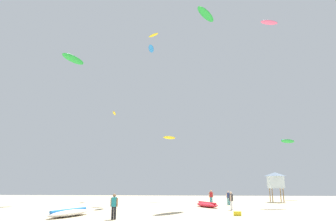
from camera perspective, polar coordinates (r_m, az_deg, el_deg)
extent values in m
cylinder|color=black|center=(22.34, -9.84, -18.31)|extent=(0.16, 0.16, 0.84)
cylinder|color=black|center=(22.43, -10.30, -18.27)|extent=(0.16, 0.16, 0.84)
cylinder|color=teal|center=(22.34, -9.99, -16.42)|extent=(0.38, 0.38, 0.63)
cylinder|color=#936B4C|center=(22.24, -9.45, -16.51)|extent=(0.11, 0.11, 0.58)
cylinder|color=#936B4C|center=(22.44, -10.52, -16.44)|extent=(0.11, 0.11, 0.58)
sphere|color=#936B4C|center=(22.32, -9.94, -15.30)|extent=(0.23, 0.23, 0.23)
cylinder|color=teal|center=(40.09, 8.18, -16.31)|extent=(0.16, 0.16, 0.86)
cylinder|color=teal|center=(40.02, 7.91, -16.32)|extent=(0.16, 0.16, 0.86)
cylinder|color=#B21E23|center=(40.03, 8.01, -15.24)|extent=(0.39, 0.39, 0.64)
cylinder|color=tan|center=(40.11, 8.33, -15.26)|extent=(0.11, 0.11, 0.59)
cylinder|color=tan|center=(39.95, 7.69, -15.29)|extent=(0.11, 0.11, 0.59)
sphere|color=tan|center=(40.02, 7.99, -14.60)|extent=(0.23, 0.23, 0.23)
cylinder|color=silver|center=(31.02, 11.69, -16.94)|extent=(0.16, 0.16, 0.83)
cylinder|color=silver|center=(31.20, 11.75, -16.92)|extent=(0.16, 0.16, 0.83)
cylinder|color=#2D2D33|center=(31.08, 11.66, -15.59)|extent=(0.38, 0.38, 0.62)
cylinder|color=beige|center=(30.86, 11.59, -15.65)|extent=(0.11, 0.11, 0.57)
cylinder|color=beige|center=(31.30, 11.73, -15.62)|extent=(0.11, 0.11, 0.57)
sphere|color=beige|center=(31.06, 11.62, -14.80)|extent=(0.23, 0.23, 0.23)
cylinder|color=teal|center=(39.36, 11.37, -16.27)|extent=(0.15, 0.15, 0.81)
cylinder|color=teal|center=(39.32, 11.09, -16.28)|extent=(0.15, 0.15, 0.81)
cylinder|color=navy|center=(39.31, 11.18, -15.25)|extent=(0.37, 0.37, 0.61)
cylinder|color=beige|center=(39.37, 11.50, -15.27)|extent=(0.11, 0.11, 0.56)
cylinder|color=beige|center=(39.27, 10.86, -15.30)|extent=(0.11, 0.11, 0.56)
sphere|color=beige|center=(39.30, 11.15, -14.64)|extent=(0.22, 0.22, 0.22)
ellipsoid|color=red|center=(34.90, 7.27, -17.01)|extent=(3.01, 4.71, 0.49)
cylinder|color=red|center=(34.89, 7.26, -16.67)|extent=(1.86, 3.94, 0.20)
ellipsoid|color=white|center=(25.25, -17.91, -17.70)|extent=(2.30, 4.87, 0.58)
cylinder|color=blue|center=(25.24, -17.88, -17.22)|extent=(1.11, 4.27, 0.21)
cylinder|color=#8C704C|center=(48.46, 20.25, -14.56)|extent=(0.14, 0.14, 1.90)
cylinder|color=#8C704C|center=(47.00, 20.70, -14.57)|extent=(0.14, 0.14, 1.90)
cylinder|color=#8C704C|center=(48.12, 18.46, -14.71)|extent=(0.14, 0.14, 1.90)
cylinder|color=#8C704C|center=(46.65, 18.86, -14.73)|extent=(0.14, 0.14, 1.90)
cube|color=silver|center=(47.54, 19.39, -12.48)|extent=(2.00, 2.00, 1.70)
pyramid|color=slate|center=(47.56, 19.28, -11.13)|extent=(2.30, 2.30, 0.55)
cube|color=yellow|center=(25.37, 12.79, -18.21)|extent=(0.56, 0.36, 0.32)
ellipsoid|color=green|center=(43.83, 7.05, 17.33)|extent=(3.05, 4.58, 0.47)
ellipsoid|color=green|center=(59.12, 21.41, -5.35)|extent=(3.25, 2.60, 0.78)
cylinder|color=#19B29E|center=(59.14, 21.40, -5.20)|extent=(2.59, 1.78, 0.14)
ellipsoid|color=green|center=(48.38, -17.24, 9.14)|extent=(2.70, 4.55, 0.90)
ellipsoid|color=blue|center=(44.65, -3.16, 11.42)|extent=(0.91, 2.61, 0.31)
ellipsoid|color=yellow|center=(49.66, 0.25, -5.07)|extent=(2.18, 1.83, 0.56)
ellipsoid|color=#E5598C|center=(51.45, 18.32, 15.30)|extent=(2.91, 1.55, 0.65)
ellipsoid|color=yellow|center=(51.81, -9.97, -0.51)|extent=(1.11, 2.25, 0.53)
cylinder|color=red|center=(51.83, -9.96, -0.41)|extent=(0.57, 1.96, 0.10)
ellipsoid|color=yellow|center=(51.21, -2.74, 13.83)|extent=(1.99, 1.67, 0.24)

